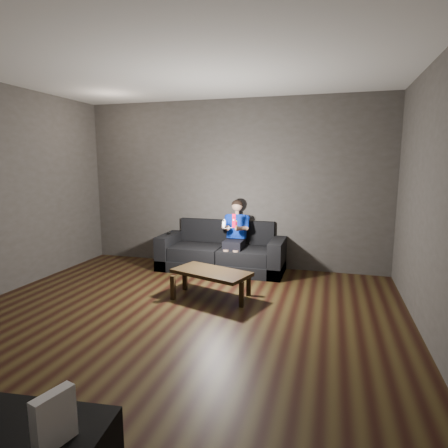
% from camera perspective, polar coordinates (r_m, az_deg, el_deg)
% --- Properties ---
extents(floor, '(5.00, 5.00, 0.00)m').
position_cam_1_polar(floor, '(4.12, -8.29, -15.08)').
color(floor, black).
rests_on(floor, ground).
extents(back_wall, '(5.00, 0.04, 2.70)m').
position_cam_1_polar(back_wall, '(6.13, 1.12, 6.07)').
color(back_wall, '#3C3834').
rests_on(back_wall, ground).
extents(ceiling, '(5.00, 5.00, 0.02)m').
position_cam_1_polar(ceiling, '(3.89, -9.30, 24.15)').
color(ceiling, beige).
rests_on(ceiling, back_wall).
extents(sofa, '(1.98, 0.86, 0.77)m').
position_cam_1_polar(sofa, '(6.04, -0.23, -4.55)').
color(sofa, black).
rests_on(sofa, floor).
extents(child, '(0.43, 0.52, 1.05)m').
position_cam_1_polar(child, '(5.85, 1.75, -0.90)').
color(child, black).
rests_on(child, sofa).
extents(wii_remote_red, '(0.06, 0.08, 0.20)m').
position_cam_1_polar(wii_remote_red, '(5.40, 1.52, 0.48)').
color(wii_remote_red, red).
rests_on(wii_remote_red, child).
extents(nunchuk_white, '(0.06, 0.09, 0.14)m').
position_cam_1_polar(nunchuk_white, '(5.46, -0.01, 0.06)').
color(nunchuk_white, white).
rests_on(nunchuk_white, child).
extents(wii_remote_black, '(0.07, 0.14, 0.03)m').
position_cam_1_polar(wii_remote_black, '(6.21, -8.36, -1.39)').
color(wii_remote_black, black).
rests_on(wii_remote_black, sofa).
extents(coffee_table, '(1.07, 0.76, 0.35)m').
position_cam_1_polar(coffee_table, '(4.76, -1.95, -7.68)').
color(coffee_table, black).
rests_on(coffee_table, floor).
extents(wii_console, '(0.10, 0.19, 0.23)m').
position_cam_1_polar(wii_console, '(1.87, -24.47, -25.43)').
color(wii_console, white).
rests_on(wii_console, media_console).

